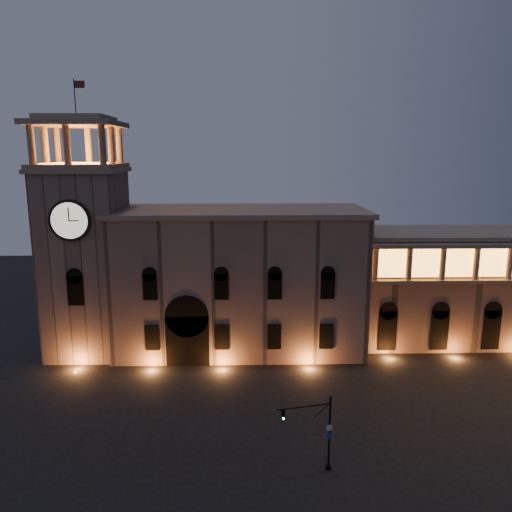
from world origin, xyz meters
The scene contains 5 objects.
ground centered at (0.00, 0.00, 0.00)m, with size 160.00×160.00×0.00m, color black.
government_building centered at (-2.08, 21.93, 8.77)m, with size 30.80×12.80×17.60m.
clock_tower centered at (-20.50, 20.98, 12.50)m, with size 9.80×9.80×32.40m.
colonnade_wing centered at (32.00, 23.92, 7.33)m, with size 40.60×11.50×14.50m.
traffic_light centered at (4.38, -3.72, 3.25)m, with size 4.43×1.21×6.19m.
Camera 1 is at (-1.34, -38.27, 24.33)m, focal length 35.00 mm.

